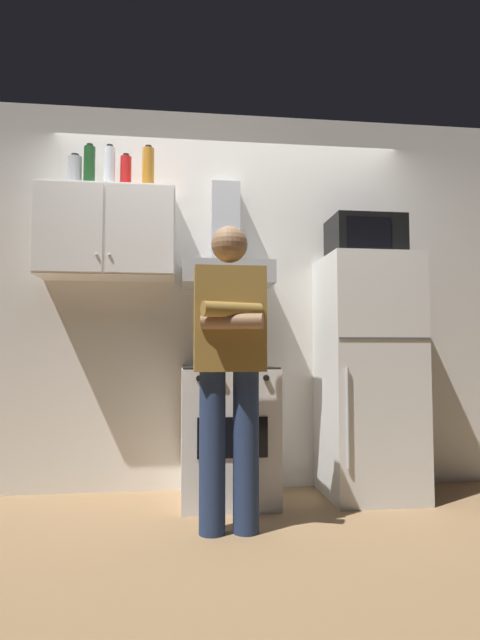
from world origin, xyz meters
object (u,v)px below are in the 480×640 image
(upper_cabinet, at_px, (107,233))
(bottle_canister_steel, at_px, (75,172))
(refrigerator, at_px, (368,375))
(person_standing, at_px, (229,362))
(range_hood, at_px, (226,259))
(bottle_vodka_clear, at_px, (109,168))
(microwave, at_px, (365,238))
(bottle_wine_green, at_px, (89,167))
(bottle_liquor_amber, at_px, (148,169))
(stove_oven, at_px, (228,433))
(bottle_soda_red, at_px, (126,173))

(upper_cabinet, xyz_separation_m, bottle_canister_steel, (-0.22, 0.00, 0.41))
(refrigerator, xyz_separation_m, person_standing, (-1.00, -0.61, 0.10))
(range_hood, bearing_deg, bottle_vodka_clear, -178.00)
(range_hood, bearing_deg, bottle_canister_steel, 179.86)
(bottle_vodka_clear, bearing_deg, refrigerator, -3.23)
(person_standing, xyz_separation_m, bottle_vodka_clear, (-0.74, 0.70, 1.29))
(microwave, xyz_separation_m, bottle_wine_green, (-1.88, 0.11, 0.46))
(microwave, bearing_deg, upper_cabinet, 176.52)
(range_hood, distance_m, bottle_liquor_amber, 0.80)
(stove_oven, bearing_deg, bottle_soda_red, 169.22)
(stove_oven, relative_size, microwave, 1.82)
(person_standing, relative_size, bottle_canister_steel, 7.00)
(upper_cabinet, distance_m, range_hood, 0.81)
(range_hood, bearing_deg, refrigerator, -7.55)
(stove_oven, height_order, bottle_wine_green, bottle_wine_green)
(upper_cabinet, height_order, bottle_wine_green, bottle_wine_green)
(stove_oven, height_order, range_hood, range_hood)
(upper_cabinet, bearing_deg, stove_oven, -8.90)
(bottle_vodka_clear, bearing_deg, bottle_wine_green, 169.07)
(range_hood, height_order, bottle_wine_green, bottle_wine_green)
(refrigerator, bearing_deg, bottle_soda_red, 175.46)
(stove_oven, xyz_separation_m, person_standing, (-0.05, -0.61, 0.47))
(bottle_canister_steel, xyz_separation_m, bottle_liquor_amber, (0.49, -0.03, 0.03))
(person_standing, relative_size, bottle_vodka_clear, 5.52)
(range_hood, relative_size, bottle_soda_red, 2.98)
(stove_oven, height_order, bottle_vodka_clear, bottle_vodka_clear)
(upper_cabinet, height_order, range_hood, range_hood)
(stove_oven, bearing_deg, bottle_canister_steel, 172.80)
(bottle_soda_red, bearing_deg, bottle_vodka_clear, -163.05)
(bottle_soda_red, distance_m, bottle_wine_green, 0.24)
(upper_cabinet, height_order, bottle_soda_red, bottle_soda_red)
(refrigerator, xyz_separation_m, bottle_liquor_amber, (-1.48, 0.09, 1.39))
(person_standing, height_order, bottle_wine_green, bottle_wine_green)
(bottle_wine_green, bearing_deg, upper_cabinet, 0.07)
(upper_cabinet, bearing_deg, bottle_canister_steel, 179.05)
(upper_cabinet, height_order, refrigerator, upper_cabinet)
(bottle_wine_green, bearing_deg, stove_oven, -7.69)
(bottle_liquor_amber, bearing_deg, range_hood, 3.32)
(range_hood, xyz_separation_m, bottle_wine_green, (-0.93, -0.00, 0.60))
(range_hood, height_order, person_standing, range_hood)
(bottle_liquor_amber, bearing_deg, refrigerator, -3.66)
(refrigerator, relative_size, person_standing, 0.98)
(upper_cabinet, height_order, person_standing, upper_cabinet)
(upper_cabinet, xyz_separation_m, bottle_liquor_amber, (0.27, -0.03, 0.44))
(stove_oven, xyz_separation_m, bottle_canister_steel, (-1.02, 0.13, 1.73))
(bottle_canister_steel, distance_m, bottle_soda_red, 0.34)
(stove_oven, bearing_deg, microwave, 1.15)
(bottle_soda_red, height_order, bottle_vodka_clear, bottle_vodka_clear)
(person_standing, distance_m, bottle_canister_steel, 1.75)
(upper_cabinet, bearing_deg, refrigerator, -4.07)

